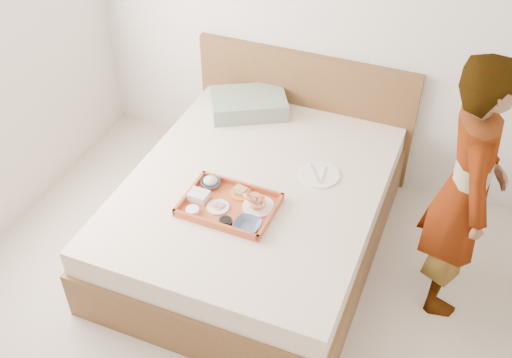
{
  "coord_description": "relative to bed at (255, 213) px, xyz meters",
  "views": [
    {
      "loc": [
        1.02,
        -1.69,
        3.0
      ],
      "look_at": [
        -0.03,
        0.9,
        0.65
      ],
      "focal_mm": 42.36,
      "sensor_mm": 36.0,
      "label": 1
    }
  ],
  "objects": [
    {
      "name": "prawn_plate",
      "position": [
        0.12,
        -0.22,
        0.29
      ],
      "size": [
        0.2,
        0.2,
        0.01
      ],
      "primitive_type": "cylinder",
      "rotation": [
        0.0,
        0.0,
        -0.02
      ],
      "color": "white",
      "rests_on": "tray"
    },
    {
      "name": "navy_bowl_big",
      "position": [
        0.12,
        -0.41,
        0.3
      ],
      "size": [
        0.16,
        0.16,
        0.04
      ],
      "primitive_type": "imported",
      "rotation": [
        0.0,
        0.0,
        -0.02
      ],
      "color": "#121A41",
      "rests_on": "tray"
    },
    {
      "name": "pillow",
      "position": [
        -0.35,
        0.73,
        0.33
      ],
      "size": [
        0.64,
        0.58,
        0.13
      ],
      "primitive_type": "cube",
      "rotation": [
        0.0,
        0.0,
        0.51
      ],
      "color": "gray",
      "rests_on": "bed"
    },
    {
      "name": "plastic_tub",
      "position": [
        -0.25,
        -0.29,
        0.31
      ],
      "size": [
        0.12,
        0.1,
        0.05
      ],
      "primitive_type": "cube",
      "rotation": [
        0.0,
        0.0,
        -0.02
      ],
      "color": "silver",
      "rests_on": "tray"
    },
    {
      "name": "tray",
      "position": [
        -0.05,
        -0.28,
        0.29
      ],
      "size": [
        0.56,
        0.41,
        0.05
      ],
      "primitive_type": "cube",
      "rotation": [
        0.0,
        0.0,
        -0.02
      ],
      "color": "#B64D27",
      "rests_on": "bed"
    },
    {
      "name": "bread_plate",
      "position": [
        -0.03,
        -0.15,
        0.29
      ],
      "size": [
        0.14,
        0.14,
        0.01
      ],
      "primitive_type": "cylinder",
      "rotation": [
        0.0,
        0.0,
        -0.02
      ],
      "color": "orange",
      "rests_on": "tray"
    },
    {
      "name": "dinner_plate",
      "position": [
        0.36,
        0.22,
        0.27
      ],
      "size": [
        0.32,
        0.32,
        0.01
      ],
      "primitive_type": "cylinder",
      "rotation": [
        0.0,
        0.0,
        0.26
      ],
      "color": "white",
      "rests_on": "bed"
    },
    {
      "name": "salad_bowl",
      "position": [
        -0.24,
        -0.15,
        0.3
      ],
      "size": [
        0.12,
        0.12,
        0.04
      ],
      "primitive_type": "imported",
      "rotation": [
        0.0,
        0.0,
        -0.02
      ],
      "color": "#121A41",
      "rests_on": "tray"
    },
    {
      "name": "cheese_round",
      "position": [
        -0.23,
        -0.41,
        0.29
      ],
      "size": [
        0.08,
        0.08,
        0.03
      ],
      "primitive_type": "cylinder",
      "rotation": [
        0.0,
        0.0,
        -0.02
      ],
      "color": "white",
      "rests_on": "tray"
    },
    {
      "name": "sauce_dish",
      "position": [
        -0.01,
        -0.43,
        0.3
      ],
      "size": [
        0.08,
        0.08,
        0.03
      ],
      "primitive_type": "cylinder",
      "rotation": [
        0.0,
        0.0,
        -0.02
      ],
      "color": "black",
      "rests_on": "tray"
    },
    {
      "name": "wall_back",
      "position": [
        0.08,
        1.0,
        1.04
      ],
      "size": [
        3.5,
        0.01,
        2.6
      ],
      "primitive_type": "cube",
      "color": "silver",
      "rests_on": "ground"
    },
    {
      "name": "meat_plate",
      "position": [
        -0.11,
        -0.32,
        0.29
      ],
      "size": [
        0.14,
        0.14,
        0.01
      ],
      "primitive_type": "cylinder",
      "rotation": [
        0.0,
        0.0,
        -0.02
      ],
      "color": "white",
      "rests_on": "tray"
    },
    {
      "name": "bed",
      "position": [
        0.0,
        0.0,
        0.0
      ],
      "size": [
        1.65,
        2.0,
        0.53
      ],
      "primitive_type": "cube",
      "color": "brown",
      "rests_on": "ground"
    },
    {
      "name": "person",
      "position": [
        1.23,
        0.04,
        0.56
      ],
      "size": [
        0.51,
        0.67,
        1.65
      ],
      "primitive_type": "imported",
      "rotation": [
        0.0,
        0.0,
        1.78
      ],
      "color": "white",
      "rests_on": "ground"
    },
    {
      "name": "headboard",
      "position": [
        0.0,
        0.97,
        0.21
      ],
      "size": [
        1.65,
        0.06,
        0.95
      ],
      "primitive_type": "cube",
      "color": "brown",
      "rests_on": "ground"
    }
  ]
}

